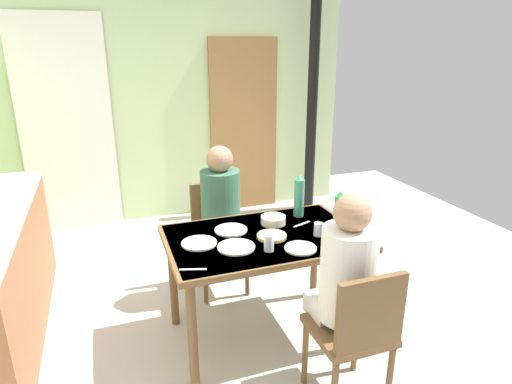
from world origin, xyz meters
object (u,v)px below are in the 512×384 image
object	(u,v)px
chair_near_diner	(356,330)
person_far_diner	(221,203)
water_bottle_green_near	(339,213)
water_bottle_green_far	(299,197)
serving_bowl_center	(273,220)
person_near_diner	(347,271)
dining_table	(264,248)
chair_far_diner	(218,230)

from	to	relation	value
chair_near_diner	person_far_diner	distance (m)	1.45
water_bottle_green_near	water_bottle_green_far	distance (m)	0.38
serving_bowl_center	person_near_diner	bearing A→B (deg)	-82.14
person_far_diner	water_bottle_green_near	world-z (taller)	person_far_diner
person_far_diner	water_bottle_green_far	xyz separation A→B (m)	(0.47, -0.38, 0.12)
dining_table	person_far_diner	bearing A→B (deg)	100.41
chair_near_diner	serving_bowl_center	distance (m)	0.97
chair_near_diner	serving_bowl_center	xyz separation A→B (m)	(-0.11, 0.92, 0.28)
chair_near_diner	water_bottle_green_near	size ratio (longest dim) A/B	2.95
dining_table	person_far_diner	size ratio (longest dim) A/B	1.62
dining_table	serving_bowl_center	world-z (taller)	serving_bowl_center
chair_near_diner	person_near_diner	distance (m)	0.31
person_far_diner	serving_bowl_center	xyz separation A→B (m)	(0.24, -0.46, 0.00)
serving_bowl_center	chair_far_diner	bearing A→B (deg)	112.42
person_near_diner	water_bottle_green_far	bearing A→B (deg)	82.20
chair_far_diner	person_far_diner	size ratio (longest dim) A/B	1.13
water_bottle_green_far	person_far_diner	bearing A→B (deg)	140.83
serving_bowl_center	person_far_diner	bearing A→B (deg)	118.19
dining_table	person_near_diner	xyz separation A→B (m)	(0.24, -0.62, 0.11)
person_far_diner	water_bottle_green_near	size ratio (longest dim) A/B	2.61
water_bottle_green_near	person_far_diner	bearing A→B (deg)	128.04
person_near_diner	water_bottle_green_far	world-z (taller)	person_near_diner
water_bottle_green_near	dining_table	bearing A→B (deg)	164.90
water_bottle_green_near	chair_far_diner	bearing A→B (deg)	123.49
chair_far_diner	water_bottle_green_far	bearing A→B (deg)	132.15
chair_near_diner	serving_bowl_center	bearing A→B (deg)	96.70
water_bottle_green_far	dining_table	bearing A→B (deg)	-146.34
person_near_diner	person_far_diner	distance (m)	1.29
person_near_diner	water_bottle_green_near	size ratio (longest dim) A/B	2.61
person_far_diner	serving_bowl_center	bearing A→B (deg)	118.19
chair_near_diner	chair_far_diner	distance (m)	1.55
dining_table	chair_far_diner	distance (m)	0.78
person_far_diner	water_bottle_green_far	world-z (taller)	person_far_diner
dining_table	serving_bowl_center	size ratio (longest dim) A/B	7.34
dining_table	chair_near_diner	size ratio (longest dim) A/B	1.44
chair_far_diner	serving_bowl_center	world-z (taller)	chair_far_diner
dining_table	water_bottle_green_far	world-z (taller)	water_bottle_green_far
dining_table	serving_bowl_center	distance (m)	0.24
water_bottle_green_near	serving_bowl_center	world-z (taller)	water_bottle_green_near
chair_near_diner	water_bottle_green_far	distance (m)	1.08
person_near_diner	water_bottle_green_far	size ratio (longest dim) A/B	2.49
water_bottle_green_far	serving_bowl_center	bearing A→B (deg)	-162.01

